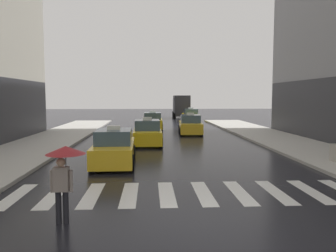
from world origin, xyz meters
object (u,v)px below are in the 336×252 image
at_px(taxi_lead, 114,148).
at_px(box_truck, 181,106).
at_px(taxi_second, 147,133).
at_px(taxi_fifth, 191,116).
at_px(taxi_fourth, 153,122).
at_px(taxi_third, 190,125).
at_px(pedestrian_with_umbrella, 64,163).

height_order(taxi_lead, box_truck, box_truck).
xyz_separation_m(taxi_second, taxi_fifth, (5.40, 20.02, 0.00)).
xyz_separation_m(taxi_lead, taxi_fourth, (1.96, 16.87, 0.00)).
height_order(taxi_lead, taxi_fourth, same).
distance_m(taxi_third, pedestrian_with_umbrella, 20.59).
relative_size(taxi_third, box_truck, 0.61).
relative_size(taxi_second, taxi_fourth, 1.00).
bearing_deg(taxi_third, taxi_fifth, 82.76).
relative_size(taxi_third, taxi_fifth, 1.02).
bearing_deg(taxi_third, taxi_fourth, 126.01).
bearing_deg(taxi_fourth, taxi_second, -92.40).
height_order(taxi_lead, taxi_second, same).
height_order(taxi_third, taxi_fifth, same).
distance_m(taxi_third, taxi_fifth, 14.09).
bearing_deg(taxi_fourth, taxi_lead, -96.61).
relative_size(taxi_lead, taxi_fifth, 1.01).
xyz_separation_m(taxi_lead, box_truck, (6.33, 33.24, 1.13)).
bearing_deg(taxi_fourth, taxi_third, -53.99).
xyz_separation_m(taxi_fourth, taxi_fifth, (4.96, 9.60, 0.00)).
height_order(box_truck, pedestrian_with_umbrella, box_truck).
bearing_deg(box_truck, taxi_second, -100.18).
height_order(taxi_second, pedestrian_with_umbrella, pedestrian_with_umbrella).
bearing_deg(taxi_fourth, taxi_fifth, 62.67).
bearing_deg(pedestrian_with_umbrella, taxi_fifth, 77.74).
bearing_deg(taxi_fourth, pedestrian_with_umbrella, -95.62).
distance_m(taxi_lead, taxi_fourth, 16.99).
distance_m(taxi_second, taxi_fourth, 10.43).
distance_m(taxi_second, pedestrian_with_umbrella, 13.93).
bearing_deg(taxi_fifth, pedestrian_with_umbrella, -102.26).
bearing_deg(taxi_second, taxi_fifth, 74.91).
bearing_deg(taxi_second, taxi_fourth, 87.60).
height_order(taxi_lead, taxi_third, same).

